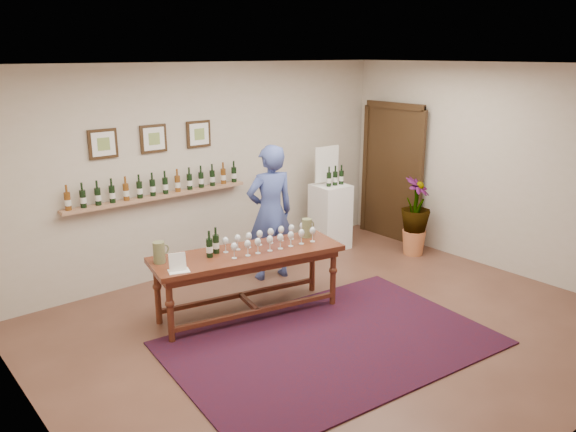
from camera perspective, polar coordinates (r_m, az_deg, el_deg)
ground at (r=6.33m, az=4.70°, el=-11.19°), size 6.00×6.00×0.00m
room_shell at (r=8.62m, az=6.38°, el=4.16°), size 6.00×6.00×6.00m
rug at (r=6.00m, az=4.43°, el=-12.73°), size 3.46×2.50×0.02m
tasting_table at (r=6.37m, az=-4.10°, el=-4.58°), size 2.26×1.12×0.77m
table_glasses at (r=6.43m, az=-1.83°, el=-2.36°), size 1.38×0.48×0.19m
table_bottles at (r=6.21m, az=-7.67°, el=-2.67°), size 0.29×0.18×0.29m
pitcher_left at (r=6.09m, az=-12.96°, el=-3.63°), size 0.18×0.18×0.23m
pitcher_right at (r=6.76m, az=1.91°, el=-1.22°), size 0.18×0.18×0.23m
menu_card at (r=5.84m, az=-11.17°, el=-4.61°), size 0.25×0.21×0.19m
display_pedestal at (r=8.63m, az=4.30°, el=-0.04°), size 0.53×0.53×0.99m
pedestal_bottles at (r=8.46m, az=4.82°, el=4.22°), size 0.34×0.11×0.33m
info_sign at (r=8.55m, az=3.96°, el=5.28°), size 0.43×0.06×0.60m
potted_plant at (r=8.49m, az=12.80°, el=-0.05°), size 0.70×0.70×1.01m
person at (r=7.33m, az=-1.81°, el=0.32°), size 0.73×0.56×1.80m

